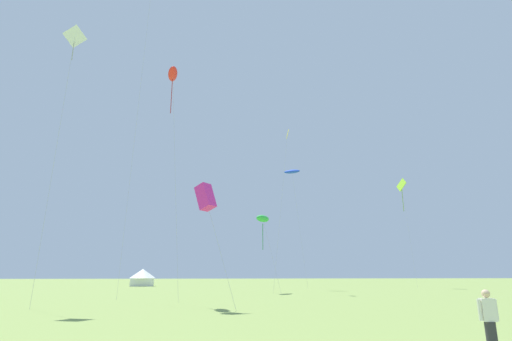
{
  "coord_description": "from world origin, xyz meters",
  "views": [
    {
      "loc": [
        -4.83,
        -5.28,
        2.14
      ],
      "look_at": [
        0.0,
        32.0,
        11.98
      ],
      "focal_mm": 27.83,
      "sensor_mm": 36.0,
      "label": 1
    }
  ],
  "objects_px": {
    "kite_yellow_diamond": "(287,141)",
    "festival_tent_center": "(143,277)",
    "kite_green_parafoil": "(263,219)",
    "kite_lime_diamond": "(402,187)",
    "kite_blue_parafoil": "(292,172)",
    "kite_magenta_box": "(205,197)",
    "kite_white_diamond": "(74,42)",
    "kite_red_parafoil": "(173,74)",
    "person_spectator": "(490,324)"
  },
  "relations": [
    {
      "from": "kite_yellow_diamond",
      "to": "festival_tent_center",
      "type": "relative_size",
      "value": 4.36
    },
    {
      "from": "kite_green_parafoil",
      "to": "kite_yellow_diamond",
      "type": "height_order",
      "value": "kite_yellow_diamond"
    },
    {
      "from": "kite_lime_diamond",
      "to": "kite_yellow_diamond",
      "type": "height_order",
      "value": "kite_yellow_diamond"
    },
    {
      "from": "kite_blue_parafoil",
      "to": "kite_yellow_diamond",
      "type": "relative_size",
      "value": 0.88
    },
    {
      "from": "kite_yellow_diamond",
      "to": "kite_magenta_box",
      "type": "bearing_deg",
      "value": -115.3
    },
    {
      "from": "kite_white_diamond",
      "to": "kite_lime_diamond",
      "type": "height_order",
      "value": "kite_white_diamond"
    },
    {
      "from": "kite_magenta_box",
      "to": "kite_green_parafoil",
      "type": "bearing_deg",
      "value": 72.08
    },
    {
      "from": "kite_magenta_box",
      "to": "festival_tent_center",
      "type": "xyz_separation_m",
      "value": [
        -11.07,
        51.57,
        -5.44
      ]
    },
    {
      "from": "kite_lime_diamond",
      "to": "festival_tent_center",
      "type": "distance_m",
      "value": 49.49
    },
    {
      "from": "kite_white_diamond",
      "to": "kite_magenta_box",
      "type": "height_order",
      "value": "kite_white_diamond"
    },
    {
      "from": "kite_green_parafoil",
      "to": "kite_magenta_box",
      "type": "relative_size",
      "value": 1.15
    },
    {
      "from": "kite_red_parafoil",
      "to": "kite_lime_diamond",
      "type": "relative_size",
      "value": 1.1
    },
    {
      "from": "kite_lime_diamond",
      "to": "person_spectator",
      "type": "xyz_separation_m",
      "value": [
        -26.04,
        -53.02,
        -16.01
      ]
    },
    {
      "from": "kite_red_parafoil",
      "to": "kite_green_parafoil",
      "type": "relative_size",
      "value": 2.2
    },
    {
      "from": "kite_magenta_box",
      "to": "person_spectator",
      "type": "bearing_deg",
      "value": -64.18
    },
    {
      "from": "kite_green_parafoil",
      "to": "festival_tent_center",
      "type": "distance_m",
      "value": 35.41
    },
    {
      "from": "kite_green_parafoil",
      "to": "kite_yellow_diamond",
      "type": "distance_m",
      "value": 10.68
    },
    {
      "from": "kite_red_parafoil",
      "to": "kite_yellow_diamond",
      "type": "height_order",
      "value": "kite_yellow_diamond"
    },
    {
      "from": "kite_red_parafoil",
      "to": "kite_yellow_diamond",
      "type": "bearing_deg",
      "value": 47.12
    },
    {
      "from": "kite_green_parafoil",
      "to": "kite_blue_parafoil",
      "type": "distance_m",
      "value": 15.52
    },
    {
      "from": "kite_white_diamond",
      "to": "kite_lime_diamond",
      "type": "xyz_separation_m",
      "value": [
        44.53,
        34.01,
        -3.1
      ]
    },
    {
      "from": "kite_lime_diamond",
      "to": "kite_white_diamond",
      "type": "bearing_deg",
      "value": -142.63
    },
    {
      "from": "kite_white_diamond",
      "to": "kite_yellow_diamond",
      "type": "height_order",
      "value": "kite_white_diamond"
    },
    {
      "from": "kite_yellow_diamond",
      "to": "person_spectator",
      "type": "xyz_separation_m",
      "value": [
        -2.63,
        -37.81,
        -18.11
      ]
    },
    {
      "from": "kite_white_diamond",
      "to": "kite_magenta_box",
      "type": "bearing_deg",
      "value": -15.9
    },
    {
      "from": "kite_white_diamond",
      "to": "person_spectator",
      "type": "distance_m",
      "value": 32.68
    },
    {
      "from": "kite_blue_parafoil",
      "to": "person_spectator",
      "type": "bearing_deg",
      "value": -96.66
    },
    {
      "from": "kite_white_diamond",
      "to": "kite_yellow_diamond",
      "type": "distance_m",
      "value": 28.29
    },
    {
      "from": "kite_red_parafoil",
      "to": "kite_white_diamond",
      "type": "bearing_deg",
      "value": -151.26
    },
    {
      "from": "kite_green_parafoil",
      "to": "person_spectator",
      "type": "bearing_deg",
      "value": -89.1
    },
    {
      "from": "festival_tent_center",
      "to": "kite_yellow_diamond",
      "type": "bearing_deg",
      "value": -54.21
    },
    {
      "from": "kite_white_diamond",
      "to": "kite_lime_diamond",
      "type": "relative_size",
      "value": 1.16
    },
    {
      "from": "kite_red_parafoil",
      "to": "kite_green_parafoil",
      "type": "distance_m",
      "value": 21.28
    },
    {
      "from": "kite_green_parafoil",
      "to": "kite_lime_diamond",
      "type": "distance_m",
      "value": 31.65
    },
    {
      "from": "kite_green_parafoil",
      "to": "kite_yellow_diamond",
      "type": "xyz_separation_m",
      "value": [
        3.22,
        -0.15,
        10.18
      ]
    },
    {
      "from": "kite_blue_parafoil",
      "to": "kite_yellow_diamond",
      "type": "distance_m",
      "value": 11.57
    },
    {
      "from": "kite_white_diamond",
      "to": "kite_yellow_diamond",
      "type": "xyz_separation_m",
      "value": [
        21.11,
        18.8,
        -1.0
      ]
    },
    {
      "from": "kite_white_diamond",
      "to": "kite_blue_parafoil",
      "type": "distance_m",
      "value": 38.52
    },
    {
      "from": "kite_green_parafoil",
      "to": "kite_lime_diamond",
      "type": "relative_size",
      "value": 0.5
    },
    {
      "from": "kite_blue_parafoil",
      "to": "kite_white_diamond",
      "type": "bearing_deg",
      "value": -128.99
    },
    {
      "from": "kite_blue_parafoil",
      "to": "kite_lime_diamond",
      "type": "bearing_deg",
      "value": 11.47
    },
    {
      "from": "kite_red_parafoil",
      "to": "kite_blue_parafoil",
      "type": "bearing_deg",
      "value": 57.0
    },
    {
      "from": "kite_blue_parafoil",
      "to": "kite_magenta_box",
      "type": "bearing_deg",
      "value": -112.17
    },
    {
      "from": "kite_green_parafoil",
      "to": "person_spectator",
      "type": "relative_size",
      "value": 5.37
    },
    {
      "from": "kite_red_parafoil",
      "to": "festival_tent_center",
      "type": "distance_m",
      "value": 48.6
    },
    {
      "from": "kite_lime_diamond",
      "to": "kite_green_parafoil",
      "type": "bearing_deg",
      "value": -150.52
    },
    {
      "from": "kite_blue_parafoil",
      "to": "person_spectator",
      "type": "distance_m",
      "value": 52.07
    },
    {
      "from": "kite_blue_parafoil",
      "to": "kite_magenta_box",
      "type": "xyz_separation_m",
      "value": [
        -13.43,
        -32.96,
        -10.65
      ]
    },
    {
      "from": "kite_lime_diamond",
      "to": "festival_tent_center",
      "type": "height_order",
      "value": "kite_lime_diamond"
    },
    {
      "from": "festival_tent_center",
      "to": "kite_lime_diamond",
      "type": "bearing_deg",
      "value": -17.91
    }
  ]
}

